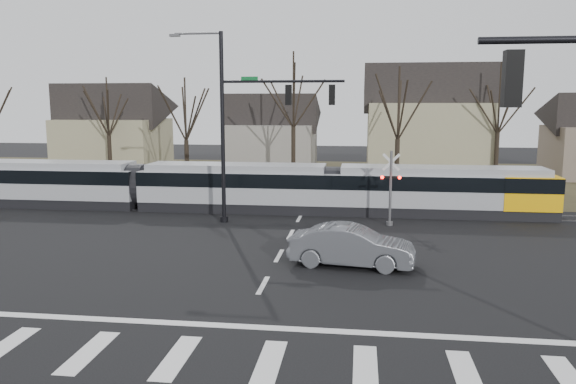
# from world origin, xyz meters

# --- Properties ---
(ground) EXTENTS (140.00, 140.00, 0.00)m
(ground) POSITION_xyz_m (0.00, 0.00, 0.00)
(ground) COLOR black
(grass_verge) EXTENTS (140.00, 28.00, 0.01)m
(grass_verge) POSITION_xyz_m (0.00, 32.00, 0.01)
(grass_verge) COLOR #38331E
(grass_verge) RESTS_ON ground
(crosswalk) EXTENTS (27.00, 2.60, 0.01)m
(crosswalk) POSITION_xyz_m (0.00, -4.00, 0.01)
(crosswalk) COLOR silver
(crosswalk) RESTS_ON ground
(stop_line) EXTENTS (28.00, 0.35, 0.01)m
(stop_line) POSITION_xyz_m (0.00, -1.80, 0.01)
(stop_line) COLOR silver
(stop_line) RESTS_ON ground
(lane_dashes) EXTENTS (0.18, 30.00, 0.01)m
(lane_dashes) POSITION_xyz_m (0.00, 16.00, 0.01)
(lane_dashes) COLOR silver
(lane_dashes) RESTS_ON ground
(rail_pair) EXTENTS (90.00, 1.52, 0.06)m
(rail_pair) POSITION_xyz_m (0.00, 15.80, 0.03)
(rail_pair) COLOR #59595E
(rail_pair) RESTS_ON ground
(tram) EXTENTS (37.41, 2.78, 2.84)m
(tram) POSITION_xyz_m (-4.22, 16.00, 1.55)
(tram) COLOR gray
(tram) RESTS_ON ground
(sedan) EXTENTS (3.08, 5.44, 1.64)m
(sedan) POSITION_xyz_m (3.10, 4.88, 0.82)
(sedan) COLOR #56585E
(sedan) RESTS_ON ground
(signal_pole_far) EXTENTS (9.28, 0.44, 10.20)m
(signal_pole_far) POSITION_xyz_m (-2.41, 12.50, 5.70)
(signal_pole_far) COLOR black
(signal_pole_far) RESTS_ON ground
(rail_crossing_signal) EXTENTS (1.08, 0.36, 4.00)m
(rail_crossing_signal) POSITION_xyz_m (5.00, 12.79, 1.89)
(rail_crossing_signal) COLOR #59595B
(rail_crossing_signal) RESTS_ON ground
(tree_row) EXTENTS (59.20, 7.20, 10.00)m
(tree_row) POSITION_xyz_m (2.00, 26.00, 5.00)
(tree_row) COLOR black
(tree_row) RESTS_ON ground
(house_a) EXTENTS (9.72, 8.64, 8.60)m
(house_a) POSITION_xyz_m (-20.00, 34.00, 4.46)
(house_a) COLOR gray
(house_a) RESTS_ON ground
(house_b) EXTENTS (8.64, 7.56, 7.65)m
(house_b) POSITION_xyz_m (-5.00, 36.00, 3.97)
(house_b) COLOR gray
(house_b) RESTS_ON ground
(house_c) EXTENTS (10.80, 8.64, 10.10)m
(house_c) POSITION_xyz_m (9.00, 33.00, 5.23)
(house_c) COLOR gray
(house_c) RESTS_ON ground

